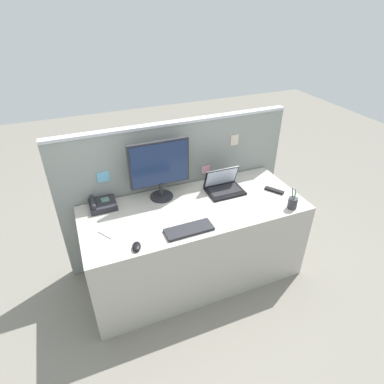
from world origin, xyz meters
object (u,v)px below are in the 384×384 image
(desk_phone, at_px, (102,204))
(keyboard_main, at_px, (189,230))
(tv_remote, at_px, (274,190))
(laptop, at_px, (223,185))
(cell_phone_white_slab, at_px, (107,233))
(pen_cup, at_px, (293,203))
(desktop_monitor, at_px, (160,167))
(computer_mouse_right_hand, at_px, (136,247))

(desk_phone, relative_size, keyboard_main, 0.58)
(desk_phone, height_order, tv_remote, desk_phone)
(laptop, xyz_separation_m, cell_phone_white_slab, (-1.06, -0.21, -0.04))
(pen_cup, height_order, tv_remote, pen_cup)
(cell_phone_white_slab, bearing_deg, desktop_monitor, -0.63)
(laptop, relative_size, pen_cup, 1.71)
(laptop, bearing_deg, tv_remote, -24.72)
(computer_mouse_right_hand, bearing_deg, cell_phone_white_slab, 139.53)
(keyboard_main, distance_m, pen_cup, 0.89)
(keyboard_main, xyz_separation_m, pen_cup, (0.89, -0.04, 0.04))
(pen_cup, distance_m, tv_remote, 0.27)
(desktop_monitor, height_order, laptop, desktop_monitor)
(keyboard_main, bearing_deg, pen_cup, -3.50)
(cell_phone_white_slab, bearing_deg, keyboard_main, -51.82)
(desktop_monitor, distance_m, pen_cup, 1.12)
(laptop, xyz_separation_m, pen_cup, (0.40, -0.46, 0.00))
(desk_phone, bearing_deg, laptop, -7.50)
(desk_phone, distance_m, cell_phone_white_slab, 0.35)
(tv_remote, bearing_deg, keyboard_main, 159.61)
(pen_cup, bearing_deg, tv_remote, 87.10)
(keyboard_main, relative_size, computer_mouse_right_hand, 3.62)
(pen_cup, bearing_deg, keyboard_main, 177.14)
(keyboard_main, bearing_deg, computer_mouse_right_hand, -174.89)
(keyboard_main, relative_size, tv_remote, 2.13)
(desk_phone, bearing_deg, pen_cup, -22.45)
(desk_phone, bearing_deg, tv_remote, -12.66)
(desktop_monitor, distance_m, computer_mouse_right_hand, 0.72)
(pen_cup, height_order, cell_phone_white_slab, pen_cup)
(laptop, height_order, pen_cup, laptop)
(tv_remote, bearing_deg, laptop, 120.98)
(laptop, distance_m, cell_phone_white_slab, 1.08)
(desktop_monitor, relative_size, computer_mouse_right_hand, 5.14)
(tv_remote, bearing_deg, desktop_monitor, 128.41)
(desktop_monitor, height_order, pen_cup, desktop_monitor)
(desktop_monitor, xyz_separation_m, keyboard_main, (0.05, -0.52, -0.28))
(desk_phone, relative_size, computer_mouse_right_hand, 2.10)
(computer_mouse_right_hand, bearing_deg, pen_cup, 15.71)
(desk_phone, xyz_separation_m, tv_remote, (1.45, -0.33, -0.02))
(desktop_monitor, bearing_deg, keyboard_main, -84.52)
(cell_phone_white_slab, height_order, tv_remote, tv_remote)
(desk_phone, xyz_separation_m, pen_cup, (1.43, -0.59, 0.02))
(computer_mouse_right_hand, relative_size, tv_remote, 0.59)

